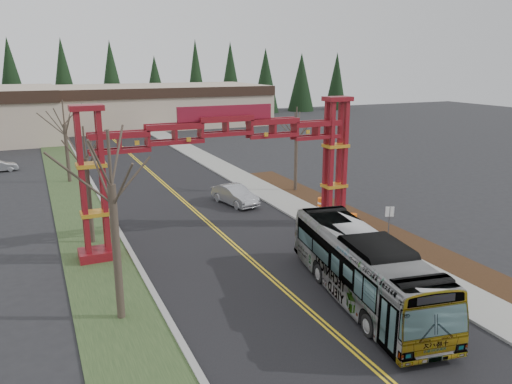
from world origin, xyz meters
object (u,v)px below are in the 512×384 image
barrel_mid (321,205)px  barrel_north (323,205)px  retail_building_east (155,105)px  bare_tree_right_far (296,130)px  silver_sedan (235,195)px  barrel_south (353,221)px  bare_tree_median_far (64,125)px  street_sign (389,217)px  bare_tree_median_near (112,186)px  bare_tree_median_mid (86,159)px  gateway_arch (226,148)px  transit_bus (363,268)px

barrel_mid → barrel_north: size_ratio=1.12×
retail_building_east → bare_tree_right_far: size_ratio=5.12×
silver_sedan → barrel_south: silver_sedan is taller
bare_tree_median_far → street_sign: bearing=-56.2°
bare_tree_median_near → bare_tree_median_mid: (0.00, 10.54, -0.72)m
silver_sedan → barrel_north: silver_sedan is taller
bare_tree_median_mid → barrel_mid: bearing=-0.3°
bare_tree_median_mid → bare_tree_median_far: bearing=90.0°
silver_sedan → barrel_north: (5.57, -4.42, -0.30)m
gateway_arch → barrel_mid: gateway_arch is taller
bare_tree_median_far → bare_tree_right_far: size_ratio=1.05×
bare_tree_right_far → barrel_north: bearing=-98.4°
transit_bus → bare_tree_median_mid: bare_tree_median_mid is taller
transit_bus → bare_tree_median_mid: size_ratio=1.61×
bare_tree_median_near → bare_tree_median_far: size_ratio=1.09×
gateway_arch → retail_building_east: 62.80m
barrel_mid → bare_tree_median_far: bearing=132.8°
gateway_arch → bare_tree_right_far: bearing=42.6°
bare_tree_median_near → bare_tree_right_far: size_ratio=1.14×
transit_bus → barrel_south: 11.02m
gateway_arch → retail_building_east: size_ratio=0.48×
gateway_arch → street_sign: size_ratio=7.74×
gateway_arch → bare_tree_median_far: 22.48m
bare_tree_median_far → street_sign: 31.07m
barrel_south → barrel_mid: 4.14m
bare_tree_median_far → barrel_mid: 25.22m
bare_tree_median_far → bare_tree_median_mid: bearing=-90.0°
transit_bus → bare_tree_median_mid: (-10.91, 13.45, 3.76)m
bare_tree_median_far → street_sign: bare_tree_median_far is taller
silver_sedan → bare_tree_median_near: bearing=-139.8°
bare_tree_right_far → barrel_north: 7.97m
gateway_arch → bare_tree_median_far: size_ratio=2.34×
bare_tree_median_far → bare_tree_median_near: bearing=-90.0°
transit_bus → barrel_mid: transit_bus is taller
barrel_south → gateway_arch: bearing=171.8°
silver_sedan → bare_tree_median_far: bearing=118.0°
street_sign → bare_tree_right_far: bearing=86.6°
bare_tree_median_mid → street_sign: bare_tree_median_mid is taller
street_sign → barrel_mid: street_sign is taller
retail_building_east → barrel_north: bearing=-90.9°
bare_tree_median_near → barrel_north: bare_tree_median_near is taller
bare_tree_median_near → barrel_south: (16.83, 6.31, -5.65)m
silver_sedan → barrel_mid: size_ratio=4.36×
bare_tree_median_far → barrel_north: bare_tree_median_far is taller
street_sign → barrel_south: size_ratio=2.38×
silver_sedan → retail_building_east: bearing=70.9°
transit_bus → silver_sedan: bearing=97.4°
transit_bus → barrel_north: 14.90m
retail_building_east → silver_sedan: size_ratio=8.02×
gateway_arch → barrel_north: gateway_arch is taller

